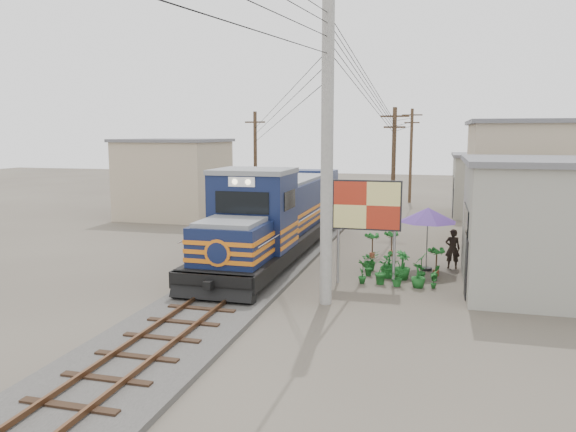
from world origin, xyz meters
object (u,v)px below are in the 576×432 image
(market_umbrella, at_px, (428,215))
(vendor, at_px, (453,249))
(locomotive, at_px, (280,217))
(billboard, at_px, (367,208))

(market_umbrella, xyz_separation_m, vendor, (1.03, 0.57, -1.44))
(market_umbrella, height_order, vendor, market_umbrella)
(market_umbrella, bearing_deg, locomotive, 169.25)
(market_umbrella, bearing_deg, billboard, -126.31)
(vendor, bearing_deg, locomotive, -5.19)
(billboard, xyz_separation_m, vendor, (3.17, 3.47, -2.05))
(locomotive, bearing_deg, billboard, -42.95)
(billboard, distance_m, market_umbrella, 3.66)
(locomotive, height_order, market_umbrella, locomotive)
(market_umbrella, bearing_deg, vendor, 28.74)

